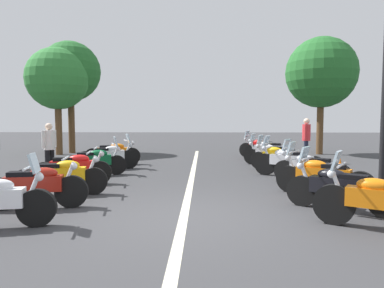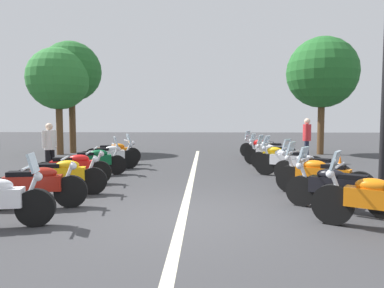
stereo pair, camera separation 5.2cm
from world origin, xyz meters
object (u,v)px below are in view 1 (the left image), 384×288
object	(u,v)px
motorcycle_left_row_1	(35,186)
motorcycle_right_row_1	(339,187)
bystander_0	(306,137)
roadside_tree_0	(70,72)
motorcycle_right_row_7	(268,150)
roadside_tree_1	(57,79)
motorcycle_right_row_3	(310,168)
motorcycle_left_row_4	(94,161)
motorcycle_left_row_3	(73,168)
motorcycle_right_row_8	(261,148)
roadside_tree_2	(321,73)
motorcycle_right_row_2	(322,176)
motorcycle_right_row_4	(288,161)
motorcycle_right_row_6	(271,153)
motorcycle_left_row_6	(113,153)
traffic_cone_0	(340,166)
motorcycle_left_row_5	(108,156)
motorcycle_left_row_2	(61,176)
motorcycle_right_row_5	(278,157)
bystander_1	(49,145)

from	to	relation	value
motorcycle_left_row_1	motorcycle_right_row_1	world-z (taller)	motorcycle_right_row_1
bystander_0	roadside_tree_0	bearing A→B (deg)	7.39
motorcycle_right_row_7	roadside_tree_1	world-z (taller)	roadside_tree_1
motorcycle_right_row_7	motorcycle_right_row_3	bearing A→B (deg)	119.31
motorcycle_left_row_4	motorcycle_left_row_3	bearing A→B (deg)	-113.60
motorcycle_right_row_8	roadside_tree_2	bearing A→B (deg)	-117.09
motorcycle_right_row_2	motorcycle_right_row_8	bearing A→B (deg)	-55.88
motorcycle_right_row_1	roadside_tree_1	bearing A→B (deg)	-11.66
motorcycle_left_row_1	bystander_0	bearing A→B (deg)	34.07
motorcycle_right_row_4	motorcycle_right_row_6	xyz separation A→B (m)	(2.60, 0.01, -0.02)
motorcycle_left_row_6	traffic_cone_0	bearing A→B (deg)	-28.80
motorcycle_right_row_3	roadside_tree_0	world-z (taller)	roadside_tree_0
traffic_cone_0	motorcycle_right_row_6	bearing A→B (deg)	36.47
motorcycle_left_row_4	motorcycle_left_row_5	world-z (taller)	motorcycle_left_row_5
motorcycle_left_row_2	bystander_0	distance (m)	9.69
motorcycle_right_row_4	bystander_0	world-z (taller)	bystander_0
motorcycle_right_row_4	motorcycle_right_row_3	bearing A→B (deg)	132.06
motorcycle_left_row_6	motorcycle_right_row_5	bearing A→B (deg)	-24.18
roadside_tree_0	motorcycle_left_row_6	bearing A→B (deg)	-144.01
motorcycle_left_row_2	roadside_tree_2	xyz separation A→B (m)	(9.68, -8.97, 3.53)
motorcycle_left_row_2	motorcycle_left_row_6	world-z (taller)	motorcycle_left_row_6
motorcycle_left_row_5	roadside_tree_0	world-z (taller)	roadside_tree_0
motorcycle_left_row_2	bystander_0	world-z (taller)	bystander_0
motorcycle_left_row_4	motorcycle_right_row_8	size ratio (longest dim) A/B	1.03
motorcycle_left_row_1	roadside_tree_2	bearing A→B (deg)	38.88
motorcycle_right_row_2	motorcycle_right_row_4	size ratio (longest dim) A/B	0.98
motorcycle_right_row_1	bystander_1	world-z (taller)	bystander_1
motorcycle_right_row_5	motorcycle_right_row_6	size ratio (longest dim) A/B	0.92
motorcycle_left_row_5	roadside_tree_2	world-z (taller)	roadside_tree_2
motorcycle_left_row_1	roadside_tree_2	distance (m)	14.53
motorcycle_right_row_2	roadside_tree_2	distance (m)	10.61
motorcycle_left_row_2	motorcycle_right_row_5	xyz separation A→B (m)	(4.09, -5.76, 0.00)
bystander_1	bystander_0	bearing A→B (deg)	46.44
motorcycle_right_row_7	roadside_tree_1	distance (m)	10.50
roadside_tree_2	motorcycle_left_row_3	bearing A→B (deg)	132.36
bystander_0	bystander_1	world-z (taller)	bystander_0
motorcycle_right_row_1	traffic_cone_0	bearing A→B (deg)	-75.96
motorcycle_right_row_8	bystander_0	xyz separation A→B (m)	(-1.54, -1.53, 0.57)
motorcycle_right_row_1	motorcycle_right_row_6	distance (m)	6.52
motorcycle_left_row_4	motorcycle_right_row_7	xyz separation A→B (m)	(3.85, -6.02, 0.01)
motorcycle_left_row_1	motorcycle_right_row_7	size ratio (longest dim) A/B	0.99
motorcycle_left_row_3	motorcycle_right_row_2	size ratio (longest dim) A/B	1.08
motorcycle_right_row_5	traffic_cone_0	world-z (taller)	motorcycle_right_row_5
motorcycle_left_row_3	motorcycle_right_row_5	size ratio (longest dim) A/B	1.11
motorcycle_left_row_3	roadside_tree_1	bearing A→B (deg)	103.90
motorcycle_right_row_7	bystander_1	xyz separation A→B (m)	(-3.87, 7.39, 0.47)
motorcycle_left_row_2	motorcycle_right_row_8	distance (m)	9.76
motorcycle_right_row_2	motorcycle_right_row_3	size ratio (longest dim) A/B	1.09
motorcycle_left_row_2	bystander_0	bearing A→B (deg)	29.51
motorcycle_left_row_4	traffic_cone_0	bearing A→B (deg)	-18.06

